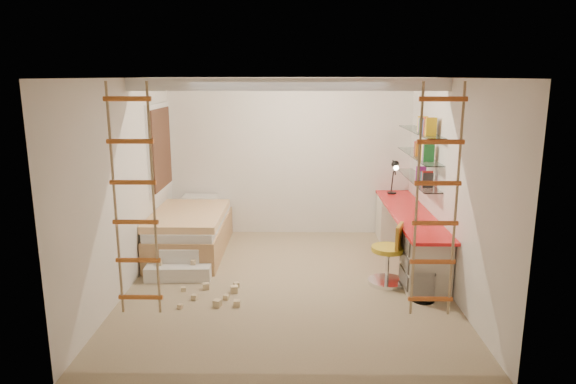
{
  "coord_description": "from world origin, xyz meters",
  "views": [
    {
      "loc": [
        0.09,
        -6.19,
        2.62
      ],
      "look_at": [
        0.0,
        0.3,
        1.15
      ],
      "focal_mm": 32.0,
      "sensor_mm": 36.0,
      "label": 1
    }
  ],
  "objects_px": {
    "desk": "(408,234)",
    "play_platform": "(181,263)",
    "bed": "(191,231)",
    "swivel_chair": "(389,262)"
  },
  "relations": [
    {
      "from": "bed",
      "to": "swivel_chair",
      "type": "relative_size",
      "value": 2.46
    },
    {
      "from": "desk",
      "to": "play_platform",
      "type": "distance_m",
      "value": 3.22
    },
    {
      "from": "swivel_chair",
      "to": "bed",
      "type": "bearing_deg",
      "value": 156.56
    },
    {
      "from": "play_platform",
      "to": "bed",
      "type": "bearing_deg",
      "value": 91.97
    },
    {
      "from": "swivel_chair",
      "to": "play_platform",
      "type": "bearing_deg",
      "value": 173.15
    },
    {
      "from": "bed",
      "to": "desk",
      "type": "bearing_deg",
      "value": -6.49
    },
    {
      "from": "desk",
      "to": "bed",
      "type": "xyz_separation_m",
      "value": [
        -3.2,
        0.36,
        -0.07
      ]
    },
    {
      "from": "desk",
      "to": "play_platform",
      "type": "relative_size",
      "value": 3.19
    },
    {
      "from": "bed",
      "to": "swivel_chair",
      "type": "bearing_deg",
      "value": -23.44
    },
    {
      "from": "desk",
      "to": "bed",
      "type": "height_order",
      "value": "desk"
    }
  ]
}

